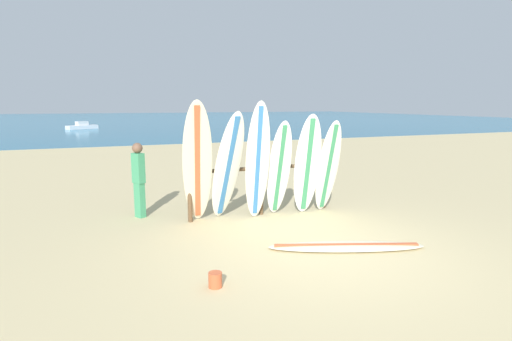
% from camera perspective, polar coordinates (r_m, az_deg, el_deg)
% --- Properties ---
extents(ground_plane, '(120.00, 120.00, 0.00)m').
position_cam_1_polar(ground_plane, '(6.56, 9.64, -11.40)').
color(ground_plane, '#CCB784').
extents(ocean_water, '(120.00, 80.00, 0.01)m').
position_cam_1_polar(ocean_water, '(63.35, -18.64, 6.90)').
color(ocean_water, '#196B93').
rests_on(ocean_water, ground).
extents(surfboard_rack, '(3.13, 0.09, 1.14)m').
position_cam_1_polar(surfboard_rack, '(8.41, 0.75, -1.29)').
color(surfboard_rack, brown).
rests_on(surfboard_rack, ground).
extents(surfboard_leaning_far_left, '(0.72, 0.97, 2.40)m').
position_cam_1_polar(surfboard_leaning_far_left, '(7.68, -8.30, 0.99)').
color(surfboard_leaning_far_left, beige).
rests_on(surfboard_leaning_far_left, ground).
extents(surfboard_leaning_left, '(0.70, 1.04, 2.20)m').
position_cam_1_polar(surfboard_leaning_left, '(7.82, -4.04, 0.47)').
color(surfboard_leaning_left, white).
rests_on(surfboard_leaning_left, ground).
extents(surfboard_leaning_center_left, '(0.58, 0.76, 2.38)m').
position_cam_1_polar(surfboard_leaning_center_left, '(7.85, 0.23, 1.20)').
color(surfboard_leaning_center_left, white).
rests_on(surfboard_leaning_center_left, ground).
extents(surfboard_leaning_center, '(0.55, 0.79, 2.01)m').
position_cam_1_polar(surfboard_leaning_center, '(8.16, 3.31, 0.18)').
color(surfboard_leaning_center, white).
rests_on(surfboard_leaning_center, ground).
extents(surfboard_leaning_center_right, '(0.62, 0.60, 2.13)m').
position_cam_1_polar(surfboard_leaning_center_right, '(8.38, 7.30, 0.77)').
color(surfboard_leaning_center_right, white).
rests_on(surfboard_leaning_center_right, ground).
extents(surfboard_leaning_right, '(0.51, 0.64, 2.00)m').
position_cam_1_polar(surfboard_leaning_right, '(8.61, 10.18, 0.49)').
color(surfboard_leaning_right, white).
rests_on(surfboard_leaning_right, ground).
extents(surfboard_lying_on_sand, '(2.57, 1.34, 0.08)m').
position_cam_1_polar(surfboard_lying_on_sand, '(6.79, 12.67, -10.45)').
color(surfboard_lying_on_sand, beige).
rests_on(surfboard_lying_on_sand, ground).
extents(beachgoer_standing, '(0.26, 0.29, 1.54)m').
position_cam_1_polar(beachgoer_standing, '(8.52, -16.28, -0.86)').
color(beachgoer_standing, '#3F9966').
rests_on(beachgoer_standing, ground).
extents(small_boat_offshore, '(2.77, 2.16, 0.71)m').
position_cam_1_polar(small_boat_offshore, '(40.01, -23.41, 5.76)').
color(small_boat_offshore, silver).
rests_on(small_boat_offshore, ocean_water).
extents(sand_bucket, '(0.18, 0.18, 0.20)m').
position_cam_1_polar(sand_bucket, '(5.35, -5.79, -15.15)').
color(sand_bucket, '#CC5933').
rests_on(sand_bucket, ground).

